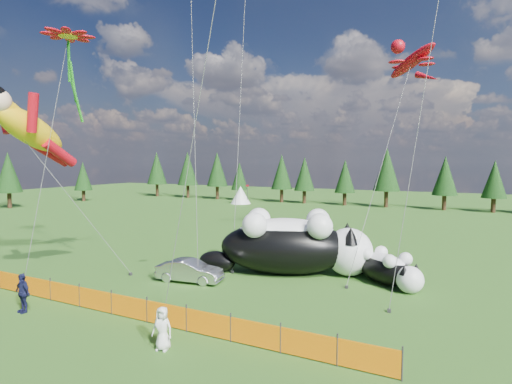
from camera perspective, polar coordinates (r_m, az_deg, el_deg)
ground at (r=20.77m, az=-11.72°, el=-14.47°), size 160.00×160.00×0.00m
safety_fence at (r=18.47m, az=-17.70°, el=-15.36°), size 22.06×0.06×1.10m
tree_line at (r=61.70m, az=14.94°, el=1.73°), size 90.00×4.00×8.00m
festival_tents at (r=55.69m, az=25.01°, el=-1.49°), size 50.00×3.20×2.80m
cat_large at (r=24.00m, az=5.40°, el=-7.37°), size 10.15×6.13×3.79m
cat_small at (r=23.18m, az=18.26°, el=-10.32°), size 4.39×3.81×1.87m
car at (r=22.91m, az=-9.44°, el=-11.03°), size 3.90×1.87×1.23m
spectator_c at (r=20.92m, az=-30.38°, el=-12.33°), size 1.08×0.63×1.75m
spectator_e at (r=15.28m, az=-13.24°, el=-18.44°), size 0.84×0.62×1.55m
superhero_kite at (r=24.98m, az=-29.54°, el=7.74°), size 6.50×6.22×11.38m
gecko_kite at (r=31.03m, az=21.36°, el=16.98°), size 6.51×12.76×16.62m
flower_kite at (r=25.91m, az=-25.27°, el=19.23°), size 3.22×4.49×13.87m
diamond_kite_a at (r=27.42m, az=-9.21°, el=24.06°), size 3.47×4.06×18.02m
diamond_kite_d at (r=31.82m, az=-1.61°, el=25.08°), size 2.85×6.76×20.16m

